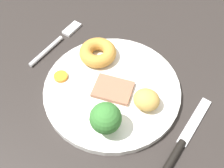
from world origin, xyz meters
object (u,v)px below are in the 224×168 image
object	(u,v)px
yorkshire_pudding	(98,53)
dinner_plate	(112,89)
fork	(57,41)
meat_slice_main	(113,89)
roast_potato_left	(146,100)
carrot_coin_front	(61,76)
knife	(180,146)
broccoli_floret	(106,118)

from	to	relation	value
yorkshire_pudding	dinner_plate	bearing A→B (deg)	-30.13
yorkshire_pudding	fork	size ratio (longest dim) A/B	0.47
meat_slice_main	roast_potato_left	bearing A→B (deg)	11.21
roast_potato_left	yorkshire_pudding	bearing A→B (deg)	166.99
meat_slice_main	carrot_coin_front	world-z (taller)	meat_slice_main
fork	carrot_coin_front	bearing A→B (deg)	-133.99
roast_potato_left	knife	xyz separation A→B (cm)	(8.56, -2.35, -2.61)
carrot_coin_front	broccoli_floret	xyz separation A→B (cm)	(13.30, -2.71, 3.08)
broccoli_floret	fork	world-z (taller)	broccoli_floret
carrot_coin_front	broccoli_floret	bearing A→B (deg)	-11.54
dinner_plate	broccoli_floret	distance (cm)	9.27
meat_slice_main	roast_potato_left	xyz separation A→B (cm)	(6.32, 1.25, 1.26)
yorkshire_pudding	carrot_coin_front	distance (cm)	8.57
meat_slice_main	carrot_coin_front	bearing A→B (deg)	-157.83
carrot_coin_front	roast_potato_left	bearing A→B (deg)	17.93
meat_slice_main	carrot_coin_front	size ratio (longest dim) A/B	2.64
roast_potato_left	broccoli_floret	world-z (taller)	broccoli_floret
carrot_coin_front	meat_slice_main	bearing A→B (deg)	22.17
broccoli_floret	fork	distance (cm)	23.93
roast_potato_left	carrot_coin_front	xyz separation A→B (cm)	(-15.75, -5.10, -1.37)
yorkshire_pudding	carrot_coin_front	xyz separation A→B (cm)	(-2.02, -8.27, -0.98)
knife	dinner_plate	bearing A→B (deg)	80.05
dinner_plate	knife	size ratio (longest dim) A/B	1.35
dinner_plate	yorkshire_pudding	size ratio (longest dim) A/B	3.46
carrot_coin_front	broccoli_floret	distance (cm)	13.92
carrot_coin_front	knife	world-z (taller)	carrot_coin_front
dinner_plate	meat_slice_main	size ratio (longest dim) A/B	3.67
yorkshire_pudding	carrot_coin_front	bearing A→B (deg)	-103.70
roast_potato_left	fork	distance (cm)	24.20
yorkshire_pudding	knife	xyz separation A→B (cm)	(22.30, -5.53, -2.22)
roast_potato_left	knife	bearing A→B (deg)	-15.36
dinner_plate	knife	xyz separation A→B (cm)	(15.48, -1.57, -0.25)
dinner_plate	roast_potato_left	size ratio (longest dim) A/B	5.48
dinner_plate	carrot_coin_front	size ratio (longest dim) A/B	9.69
meat_slice_main	fork	world-z (taller)	meat_slice_main
meat_slice_main	broccoli_floret	xyz separation A→B (cm)	(3.86, -6.56, 2.97)
roast_potato_left	fork	bearing A→B (deg)	176.07
broccoli_floret	fork	size ratio (longest dim) A/B	0.39
yorkshire_pudding	broccoli_floret	size ratio (longest dim) A/B	1.22
fork	roast_potato_left	bearing A→B (deg)	-98.64
knife	meat_slice_main	bearing A→B (deg)	81.61
carrot_coin_front	fork	bearing A→B (deg)	140.72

